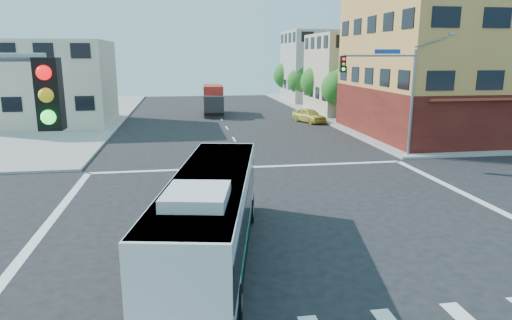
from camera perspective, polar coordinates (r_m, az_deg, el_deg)
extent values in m
plane|color=black|center=(18.72, 3.79, -7.80)|extent=(120.00, 120.00, 0.00)
cube|color=gray|center=(65.35, 27.73, 5.73)|extent=(50.00, 50.00, 0.15)
cube|color=#C68D47|center=(42.88, 25.52, 12.24)|extent=(18.00, 15.00, 14.00)
cube|color=#5B1B14|center=(43.13, 24.87, 5.61)|extent=(18.09, 15.08, 4.00)
cube|color=#B9A68D|center=(55.23, 13.46, 10.41)|extent=(12.00, 10.00, 9.00)
cube|color=#A9A9A3|center=(68.37, 8.96, 11.45)|extent=(12.00, 10.00, 10.00)
cube|color=beige|center=(48.89, -24.84, 8.71)|extent=(12.00, 10.00, 8.00)
cylinder|color=slate|center=(31.68, 18.88, 6.61)|extent=(0.18, 0.18, 7.00)
cylinder|color=slate|center=(30.21, 15.25, 12.47)|extent=(5.01, 0.62, 0.12)
cube|color=black|center=(29.05, 10.79, 11.70)|extent=(0.32, 0.30, 1.00)
sphere|color=#FF0C0C|center=(28.89, 10.94, 12.29)|extent=(0.20, 0.20, 0.20)
sphere|color=yellow|center=(28.89, 10.91, 11.69)|extent=(0.20, 0.20, 0.20)
sphere|color=#19FF33|center=(28.90, 10.88, 11.10)|extent=(0.20, 0.20, 0.20)
cube|color=#153F94|center=(30.46, 16.12, 12.89)|extent=(1.80, 0.22, 0.28)
cube|color=gray|center=(33.01, 23.23, 14.34)|extent=(0.50, 0.22, 0.14)
cube|color=black|center=(7.01, -24.40, 7.51)|extent=(0.32, 0.30, 1.00)
sphere|color=#FF0C0C|center=(6.83, -25.00, 9.87)|extent=(0.20, 0.20, 0.20)
sphere|color=yellow|center=(6.85, -24.76, 7.37)|extent=(0.20, 0.20, 0.20)
sphere|color=#19FF33|center=(6.88, -24.53, 4.89)|extent=(0.20, 0.20, 0.20)
cylinder|color=#381F14|center=(48.07, 10.19, 6.00)|extent=(0.28, 0.28, 1.92)
sphere|color=#1B5E1B|center=(47.84, 10.30, 8.85)|extent=(3.60, 3.60, 3.60)
sphere|color=#1B5E1B|center=(47.64, 10.93, 9.89)|extent=(2.52, 2.52, 2.52)
cylinder|color=#381F14|center=(55.63, 7.48, 7.05)|extent=(0.28, 0.28, 1.99)
sphere|color=#1B5E1B|center=(55.43, 7.56, 9.64)|extent=(3.80, 3.80, 3.80)
sphere|color=#1B5E1B|center=(55.22, 8.09, 10.60)|extent=(2.66, 2.66, 2.66)
cylinder|color=#381F14|center=(63.31, 5.42, 7.76)|extent=(0.28, 0.28, 1.89)
sphere|color=#1B5E1B|center=(63.15, 5.47, 9.84)|extent=(3.40, 3.40, 3.40)
sphere|color=#1B5E1B|center=(62.92, 5.91, 10.60)|extent=(2.38, 2.38, 2.38)
cylinder|color=#381F14|center=(71.05, 3.80, 8.41)|extent=(0.28, 0.28, 2.03)
sphere|color=#1B5E1B|center=(70.89, 3.84, 10.52)|extent=(4.00, 4.00, 4.00)
sphere|color=#1B5E1B|center=(70.66, 4.23, 11.31)|extent=(2.80, 2.80, 2.80)
cube|color=black|center=(15.38, -5.49, -10.58)|extent=(4.39, 11.15, 0.41)
cube|color=silver|center=(14.97, -5.58, -6.68)|extent=(4.37, 11.13, 2.58)
cube|color=black|center=(14.92, -5.60, -6.11)|extent=(4.36, 10.81, 1.13)
cube|color=black|center=(20.07, -3.58, -1.33)|extent=(2.10, 0.46, 1.22)
cube|color=#E5590C|center=(19.90, -3.61, 1.22)|extent=(1.71, 0.38, 0.25)
cube|color=silver|center=(14.60, -5.69, -2.10)|extent=(4.29, 10.90, 0.11)
cube|color=silver|center=(11.96, -7.44, -4.48)|extent=(1.97, 2.27, 0.33)
cube|color=#0F7950|center=(14.99, -10.25, -9.51)|extent=(0.98, 4.90, 0.25)
cube|color=#0F7950|center=(14.68, -1.17, -9.78)|extent=(0.98, 4.90, 0.25)
cylinder|color=black|center=(18.75, -7.41, -6.31)|extent=(0.45, 0.98, 0.94)
cylinder|color=#99999E|center=(18.77, -7.80, -6.30)|extent=(0.13, 0.47, 0.47)
cylinder|color=black|center=(18.53, -0.74, -6.44)|extent=(0.45, 0.98, 0.94)
cylinder|color=#99999E|center=(18.52, -0.35, -6.45)|extent=(0.13, 0.47, 0.47)
cylinder|color=black|center=(12.53, -12.78, -16.81)|extent=(0.45, 0.98, 0.94)
cylinder|color=#99999E|center=(12.56, -13.37, -16.76)|extent=(0.13, 0.47, 0.47)
cylinder|color=black|center=(12.19, -2.41, -17.38)|extent=(0.45, 0.98, 0.94)
cylinder|color=#99999E|center=(12.18, -1.78, -17.39)|extent=(0.13, 0.47, 0.47)
cube|color=#25262A|center=(49.86, -5.28, 6.64)|extent=(2.18, 2.09, 2.36)
cube|color=black|center=(48.96, -5.27, 6.95)|extent=(1.91, 0.17, 0.91)
cube|color=red|center=(53.22, -5.37, 7.82)|extent=(2.42, 5.18, 2.72)
cube|color=black|center=(52.28, -5.32, 6.18)|extent=(2.35, 7.34, 0.27)
cylinder|color=black|center=(50.12, -6.36, 5.81)|extent=(0.30, 0.92, 0.91)
cylinder|color=black|center=(50.15, -4.18, 5.86)|extent=(0.30, 0.92, 0.91)
cylinder|color=black|center=(52.73, -6.37, 6.16)|extent=(0.30, 0.92, 0.91)
cylinder|color=black|center=(52.76, -4.29, 6.21)|extent=(0.30, 0.92, 0.91)
cylinder|color=black|center=(54.98, -6.37, 6.44)|extent=(0.30, 0.92, 0.91)
cylinder|color=black|center=(55.01, -4.37, 6.48)|extent=(0.30, 0.92, 0.91)
imported|color=gold|center=(46.49, 6.65, 5.57)|extent=(3.06, 4.52, 1.43)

